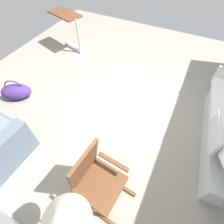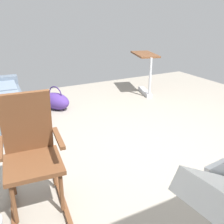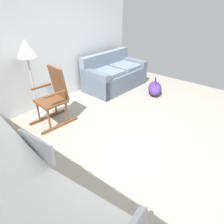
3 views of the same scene
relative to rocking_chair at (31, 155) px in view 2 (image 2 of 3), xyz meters
The scene contains 4 objects.
ground_plane 1.74m from the rocking_chair, 79.18° to the right, with size 6.57×6.57×0.00m, color gray.
rocking_chair is the anchor object (origin of this frame).
overbed_table 3.65m from the rocking_chair, 50.30° to the right, with size 0.88×0.61×0.84m.
duffel_bag 2.45m from the rocking_chair, 20.22° to the right, with size 0.64×0.56×0.43m.
Camera 2 is at (-2.33, 1.89, 1.68)m, focal length 40.49 mm.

